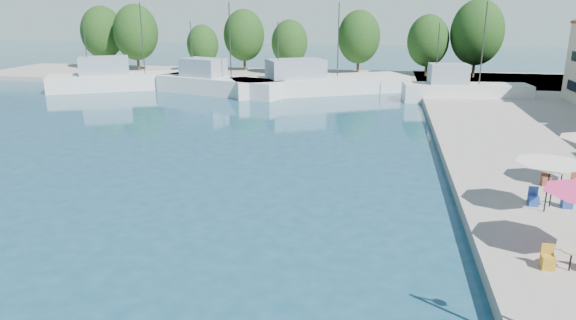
% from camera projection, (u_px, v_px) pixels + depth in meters
% --- Properties ---
extents(quay_far, '(90.00, 16.00, 0.60)m').
position_uv_depth(quay_far, '(307.00, 78.00, 67.90)').
color(quay_far, gray).
rests_on(quay_far, ground).
extents(hill_west, '(180.00, 40.00, 16.00)m').
position_uv_depth(hill_west, '(283.00, 13.00, 157.30)').
color(hill_west, gray).
rests_on(hill_west, ground).
extents(hill_east, '(140.00, 40.00, 12.00)m').
position_uv_depth(hill_east, '(510.00, 19.00, 164.03)').
color(hill_east, gray).
rests_on(hill_east, ground).
extents(trawler_01, '(18.08, 12.33, 10.20)m').
position_uv_depth(trawler_01, '(126.00, 80.00, 60.37)').
color(trawler_01, silver).
rests_on(trawler_01, ground).
extents(trawler_02, '(15.71, 8.66, 10.20)m').
position_uv_depth(trawler_02, '(217.00, 84.00, 57.07)').
color(trawler_02, silver).
rests_on(trawler_02, ground).
extents(trawler_03, '(19.98, 13.82, 10.20)m').
position_uv_depth(trawler_03, '(316.00, 83.00, 57.44)').
color(trawler_03, silver).
rests_on(trawler_03, ground).
extents(trawler_04, '(12.75, 4.54, 10.20)m').
position_uv_depth(trawler_04, '(462.00, 91.00, 52.11)').
color(trawler_04, silver).
rests_on(trawler_04, ground).
extents(tree_01, '(6.07, 6.07, 8.98)m').
position_uv_depth(tree_01, '(102.00, 32.00, 74.95)').
color(tree_01, '#3F2B19').
rests_on(tree_01, quay_far).
extents(tree_02, '(6.21, 6.21, 9.20)m').
position_uv_depth(tree_02, '(136.00, 32.00, 72.48)').
color(tree_02, '#3F2B19').
rests_on(tree_02, quay_far).
extents(tree_03, '(4.36, 4.36, 6.46)m').
position_uv_depth(tree_03, '(203.00, 45.00, 71.26)').
color(tree_03, '#3F2B19').
rests_on(tree_03, quay_far).
extents(tree_04, '(5.76, 5.76, 8.52)m').
position_uv_depth(tree_04, '(244.00, 35.00, 72.62)').
color(tree_04, '#3F2B19').
rests_on(tree_04, quay_far).
extents(tree_05, '(4.86, 4.86, 7.19)m').
position_uv_depth(tree_05, '(290.00, 43.00, 68.72)').
color(tree_05, '#3F2B19').
rests_on(tree_05, quay_far).
extents(tree_06, '(5.68, 5.68, 8.41)m').
position_uv_depth(tree_06, '(359.00, 37.00, 69.22)').
color(tree_06, '#3F2B19').
rests_on(tree_06, quay_far).
extents(tree_07, '(5.32, 5.32, 7.88)m').
position_uv_depth(tree_07, '(428.00, 41.00, 66.28)').
color(tree_07, '#3F2B19').
rests_on(tree_07, quay_far).
extents(tree_08, '(6.60, 6.60, 9.77)m').
position_uv_depth(tree_08, '(477.00, 32.00, 64.83)').
color(tree_08, '#3F2B19').
rests_on(tree_08, quay_far).
extents(umbrella_white, '(2.93, 2.93, 2.24)m').
position_uv_depth(umbrella_white, '(550.00, 168.00, 21.77)').
color(umbrella_white, black).
rests_on(umbrella_white, quay_right).
extents(cafe_table_01, '(1.82, 0.70, 0.76)m').
position_uv_depth(cafe_table_01, '(570.00, 263.00, 17.23)').
color(cafe_table_01, black).
rests_on(cafe_table_01, quay_right).
extents(cafe_table_02, '(1.82, 0.70, 0.76)m').
position_uv_depth(cafe_table_02, '(550.00, 201.00, 22.84)').
color(cafe_table_02, black).
rests_on(cafe_table_02, quay_right).
extents(cafe_table_03, '(1.82, 0.70, 0.76)m').
position_uv_depth(cafe_table_03, '(561.00, 181.00, 25.46)').
color(cafe_table_03, black).
rests_on(cafe_table_03, quay_right).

